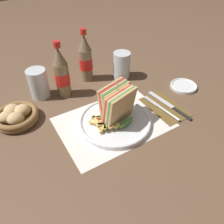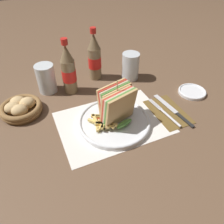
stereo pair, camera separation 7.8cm
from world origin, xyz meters
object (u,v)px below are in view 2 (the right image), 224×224
knife (173,110)px  glass_far (46,79)px  plate_main (114,122)px  coke_bottle_near (68,71)px  glass_near (130,68)px  fork (167,115)px  club_sandwich (117,105)px  side_saucer (192,92)px  coke_bottle_far (95,58)px  bread_basket (21,108)px

knife → glass_far: glass_far is taller
plate_main → glass_far: 0.36m
plate_main → knife: 0.24m
coke_bottle_near → glass_near: (0.28, -0.01, -0.05)m
glass_near → plate_main: bearing=-127.3°
knife → coke_bottle_near: 0.45m
coke_bottle_near → glass_far: size_ratio=1.92×
fork → glass_near: size_ratio=1.49×
club_sandwich → coke_bottle_near: 0.28m
club_sandwich → coke_bottle_near: coke_bottle_near is taller
glass_far → side_saucer: size_ratio=1.05×
fork → side_saucer: size_ratio=1.57×
coke_bottle_far → side_saucer: bearing=-40.5°
plate_main → glass_near: bearing=52.7°
glass_far → bread_basket: glass_far is taller
club_sandwich → glass_near: (0.18, 0.25, -0.03)m
coke_bottle_far → bread_basket: bearing=-160.1°
glass_near → bread_basket: bearing=-173.3°
club_sandwich → knife: (0.22, -0.03, -0.07)m
glass_near → glass_far: same height
club_sandwich → side_saucer: club_sandwich is taller
plate_main → fork: bearing=-12.6°
club_sandwich → glass_near: club_sandwich is taller
bread_basket → side_saucer: 0.70m
knife → coke_bottle_far: size_ratio=0.93×
coke_bottle_far → bread_basket: size_ratio=1.50×
club_sandwich → glass_far: bearing=122.0°
glass_far → side_saucer: 0.62m
club_sandwich → coke_bottle_far: 0.32m
knife → coke_bottle_near: coke_bottle_near is taller
side_saucer → knife: bearing=-155.0°
glass_near → glass_far: (-0.37, 0.05, 0.01)m
coke_bottle_far → side_saucer: coke_bottle_far is taller
fork → glass_far: 0.51m
coke_bottle_near → club_sandwich: bearing=-69.1°
glass_far → bread_basket: bearing=-139.2°
glass_far → club_sandwich: bearing=-58.0°
bread_basket → club_sandwich: bearing=-32.0°
coke_bottle_far → side_saucer: 0.45m
coke_bottle_far → glass_near: size_ratio=1.92×
glass_far → bread_basket: 0.17m
glass_far → glass_near: bearing=-7.5°
club_sandwich → glass_near: size_ratio=1.33×
club_sandwich → bread_basket: bearing=148.0°
plate_main → coke_bottle_far: coke_bottle_far is taller
knife → bread_basket: 0.58m
coke_bottle_far → glass_near: 0.17m
club_sandwich → side_saucer: bearing=5.4°
glass_near → glass_far: bearing=172.5°
coke_bottle_near → fork: bearing=-47.1°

